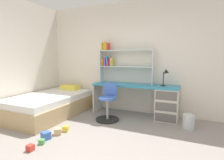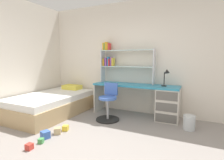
{
  "view_description": "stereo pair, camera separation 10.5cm",
  "coord_description": "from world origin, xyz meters",
  "px_view_note": "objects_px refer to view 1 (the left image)",
  "views": [
    {
      "loc": [
        1.22,
        -1.94,
        1.36
      ],
      "look_at": [
        -0.24,
        1.32,
        0.92
      ],
      "focal_mm": 28.03,
      "sensor_mm": 36.0,
      "label": 1
    },
    {
      "loc": [
        1.31,
        -1.9,
        1.36
      ],
      "look_at": [
        -0.24,
        1.32,
        0.92
      ],
      "focal_mm": 28.03,
      "sensor_mm": 36.0,
      "label": 2
    }
  ],
  "objects_px": {
    "swivel_chair": "(108,105)",
    "toy_block_natural_3": "(58,131)",
    "toy_block_blue_1": "(46,136)",
    "toy_block_yellow_4": "(66,129)",
    "desk": "(157,100)",
    "bookshelf_hutch": "(118,60)",
    "toy_block_green_2": "(42,142)",
    "bed_platform": "(51,104)",
    "waste_bin": "(189,122)",
    "toy_block_red_0": "(30,148)",
    "desk_lamp": "(166,75)"
  },
  "relations": [
    {
      "from": "swivel_chair",
      "to": "waste_bin",
      "type": "distance_m",
      "value": 1.68
    },
    {
      "from": "desk_lamp",
      "to": "swivel_chair",
      "type": "bearing_deg",
      "value": -154.25
    },
    {
      "from": "toy_block_blue_1",
      "to": "toy_block_green_2",
      "type": "bearing_deg",
      "value": -66.86
    },
    {
      "from": "toy_block_natural_3",
      "to": "toy_block_blue_1",
      "type": "bearing_deg",
      "value": -103.93
    },
    {
      "from": "swivel_chair",
      "to": "desk",
      "type": "bearing_deg",
      "value": 29.1
    },
    {
      "from": "desk",
      "to": "toy_block_green_2",
      "type": "distance_m",
      "value": 2.51
    },
    {
      "from": "waste_bin",
      "to": "toy_block_green_2",
      "type": "relative_size",
      "value": 3.58
    },
    {
      "from": "toy_block_green_2",
      "to": "toy_block_yellow_4",
      "type": "bearing_deg",
      "value": 87.59
    },
    {
      "from": "waste_bin",
      "to": "toy_block_red_0",
      "type": "relative_size",
      "value": 3.04
    },
    {
      "from": "swivel_chair",
      "to": "toy_block_green_2",
      "type": "relative_size",
      "value": 10.41
    },
    {
      "from": "bed_platform",
      "to": "toy_block_green_2",
      "type": "xyz_separation_m",
      "value": [
        0.97,
        -1.24,
        -0.21
      ]
    },
    {
      "from": "swivel_chair",
      "to": "waste_bin",
      "type": "bearing_deg",
      "value": 6.19
    },
    {
      "from": "bed_platform",
      "to": "waste_bin",
      "type": "height_order",
      "value": "bed_platform"
    },
    {
      "from": "waste_bin",
      "to": "toy_block_red_0",
      "type": "bearing_deg",
      "value": -138.94
    },
    {
      "from": "waste_bin",
      "to": "toy_block_yellow_4",
      "type": "height_order",
      "value": "waste_bin"
    },
    {
      "from": "desk",
      "to": "toy_block_natural_3",
      "type": "distance_m",
      "value": 2.22
    },
    {
      "from": "bookshelf_hutch",
      "to": "toy_block_natural_3",
      "type": "height_order",
      "value": "bookshelf_hutch"
    },
    {
      "from": "desk",
      "to": "toy_block_red_0",
      "type": "xyz_separation_m",
      "value": [
        -1.46,
        -2.23,
        -0.38
      ]
    },
    {
      "from": "desk",
      "to": "toy_block_yellow_4",
      "type": "xyz_separation_m",
      "value": [
        -1.44,
        -1.44,
        -0.38
      ]
    },
    {
      "from": "toy_block_red_0",
      "to": "toy_block_natural_3",
      "type": "height_order",
      "value": "toy_block_natural_3"
    },
    {
      "from": "bookshelf_hutch",
      "to": "waste_bin",
      "type": "distance_m",
      "value": 2.13
    },
    {
      "from": "desk_lamp",
      "to": "toy_block_green_2",
      "type": "xyz_separation_m",
      "value": [
        -1.64,
        -2.01,
        -0.97
      ]
    },
    {
      "from": "desk",
      "to": "toy_block_natural_3",
      "type": "xyz_separation_m",
      "value": [
        -1.47,
        -1.62,
        -0.37
      ]
    },
    {
      "from": "desk_lamp",
      "to": "toy_block_blue_1",
      "type": "relative_size",
      "value": 2.96
    },
    {
      "from": "swivel_chair",
      "to": "toy_block_natural_3",
      "type": "xyz_separation_m",
      "value": [
        -0.49,
        -1.07,
        -0.27
      ]
    },
    {
      "from": "desk",
      "to": "toy_block_blue_1",
      "type": "xyz_separation_m",
      "value": [
        -1.53,
        -1.85,
        -0.36
      ]
    },
    {
      "from": "desk_lamp",
      "to": "desk",
      "type": "bearing_deg",
      "value": -176.25
    },
    {
      "from": "toy_block_yellow_4",
      "to": "bookshelf_hutch",
      "type": "bearing_deg",
      "value": 75.03
    },
    {
      "from": "toy_block_natural_3",
      "to": "toy_block_yellow_4",
      "type": "xyz_separation_m",
      "value": [
        0.03,
        0.18,
        -0.01
      ]
    },
    {
      "from": "desk_lamp",
      "to": "toy_block_yellow_4",
      "type": "xyz_separation_m",
      "value": [
        -1.61,
        -1.45,
        -0.96
      ]
    },
    {
      "from": "bookshelf_hutch",
      "to": "desk_lamp",
      "type": "bearing_deg",
      "value": -6.78
    },
    {
      "from": "bookshelf_hutch",
      "to": "desk_lamp",
      "type": "distance_m",
      "value": 1.24
    },
    {
      "from": "waste_bin",
      "to": "toy_block_blue_1",
      "type": "relative_size",
      "value": 2.17
    },
    {
      "from": "toy_block_red_0",
      "to": "toy_block_blue_1",
      "type": "relative_size",
      "value": 0.71
    },
    {
      "from": "toy_block_natural_3",
      "to": "toy_block_green_2",
      "type": "bearing_deg",
      "value": -88.45
    },
    {
      "from": "toy_block_natural_3",
      "to": "toy_block_yellow_4",
      "type": "distance_m",
      "value": 0.18
    },
    {
      "from": "waste_bin",
      "to": "desk",
      "type": "bearing_deg",
      "value": 151.48
    },
    {
      "from": "bookshelf_hutch",
      "to": "bed_platform",
      "type": "distance_m",
      "value": 2.01
    },
    {
      "from": "toy_block_yellow_4",
      "to": "swivel_chair",
      "type": "bearing_deg",
      "value": 62.88
    },
    {
      "from": "bookshelf_hutch",
      "to": "bed_platform",
      "type": "relative_size",
      "value": 0.65
    },
    {
      "from": "desk_lamp",
      "to": "toy_block_red_0",
      "type": "height_order",
      "value": "desk_lamp"
    },
    {
      "from": "desk",
      "to": "toy_block_red_0",
      "type": "relative_size",
      "value": 21.79
    },
    {
      "from": "toy_block_red_0",
      "to": "toy_block_green_2",
      "type": "height_order",
      "value": "toy_block_red_0"
    },
    {
      "from": "desk_lamp",
      "to": "toy_block_blue_1",
      "type": "bearing_deg",
      "value": -132.55
    },
    {
      "from": "desk_lamp",
      "to": "toy_block_yellow_4",
      "type": "distance_m",
      "value": 2.37
    },
    {
      "from": "bed_platform",
      "to": "toy_block_green_2",
      "type": "bearing_deg",
      "value": -51.97
    },
    {
      "from": "desk_lamp",
      "to": "waste_bin",
      "type": "height_order",
      "value": "desk_lamp"
    },
    {
      "from": "bookshelf_hutch",
      "to": "toy_block_green_2",
      "type": "xyz_separation_m",
      "value": [
        -0.45,
        -2.16,
        -1.3
      ]
    },
    {
      "from": "bookshelf_hutch",
      "to": "toy_block_green_2",
      "type": "relative_size",
      "value": 17.48
    },
    {
      "from": "bookshelf_hutch",
      "to": "toy_block_yellow_4",
      "type": "xyz_separation_m",
      "value": [
        -0.43,
        -1.59,
        -1.29
      ]
    }
  ]
}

